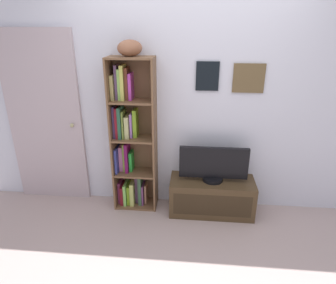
{
  "coord_description": "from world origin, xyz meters",
  "views": [
    {
      "loc": [
        0.1,
        -1.97,
        2.0
      ],
      "look_at": [
        -0.17,
        0.85,
        0.86
      ],
      "focal_mm": 31.54,
      "sensor_mm": 36.0,
      "label": 1
    }
  ],
  "objects_px": {
    "football": "(130,48)",
    "tv_stand": "(211,196)",
    "television": "(213,165)",
    "bookshelf": "(131,142)",
    "door": "(45,120)"
  },
  "relations": [
    {
      "from": "bookshelf",
      "to": "tv_stand",
      "type": "xyz_separation_m",
      "value": [
        0.92,
        -0.09,
        -0.59
      ]
    },
    {
      "from": "bookshelf",
      "to": "television",
      "type": "height_order",
      "value": "bookshelf"
    },
    {
      "from": "television",
      "to": "tv_stand",
      "type": "bearing_deg",
      "value": -90.0
    },
    {
      "from": "bookshelf",
      "to": "tv_stand",
      "type": "bearing_deg",
      "value": -5.64
    },
    {
      "from": "football",
      "to": "tv_stand",
      "type": "xyz_separation_m",
      "value": [
        0.87,
        -0.06,
        -1.58
      ]
    },
    {
      "from": "bookshelf",
      "to": "football",
      "type": "bearing_deg",
      "value": -33.81
    },
    {
      "from": "bookshelf",
      "to": "football",
      "type": "xyz_separation_m",
      "value": [
        0.05,
        -0.03,
        0.99
      ]
    },
    {
      "from": "bookshelf",
      "to": "football",
      "type": "relative_size",
      "value": 6.82
    },
    {
      "from": "bookshelf",
      "to": "tv_stand",
      "type": "relative_size",
      "value": 1.84
    },
    {
      "from": "tv_stand",
      "to": "door",
      "type": "distance_m",
      "value": 2.07
    },
    {
      "from": "bookshelf",
      "to": "door",
      "type": "relative_size",
      "value": 0.86
    },
    {
      "from": "bookshelf",
      "to": "door",
      "type": "xyz_separation_m",
      "value": [
        -0.99,
        0.08,
        0.19
      ]
    },
    {
      "from": "tv_stand",
      "to": "door",
      "type": "xyz_separation_m",
      "value": [
        -1.91,
        0.17,
        0.78
      ]
    },
    {
      "from": "television",
      "to": "door",
      "type": "bearing_deg",
      "value": 174.97
    },
    {
      "from": "football",
      "to": "television",
      "type": "distance_m",
      "value": 1.47
    }
  ]
}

